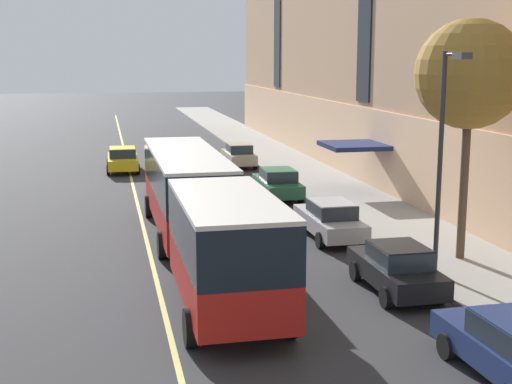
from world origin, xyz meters
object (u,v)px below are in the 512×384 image
(parked_car_champagne_0, at_px, (239,155))
(street_lamp, at_px, (444,142))
(city_bus, at_px, (199,205))
(parked_car_black_1, at_px, (397,268))
(parked_car_green_2, at_px, (278,183))
(taxi_cab, at_px, (123,159))
(street_tree_mid_block, at_px, (470,75))
(parked_car_silver_5, at_px, (330,219))

(parked_car_champagne_0, relative_size, street_lamp, 0.60)
(parked_car_champagne_0, bearing_deg, street_lamp, -85.89)
(city_bus, relative_size, parked_car_champagne_0, 4.23)
(parked_car_black_1, relative_size, parked_car_green_2, 0.93)
(taxi_cab, bearing_deg, street_tree_mid_block, -64.29)
(parked_car_silver_5, height_order, street_lamp, street_lamp)
(city_bus, height_order, parked_car_green_2, city_bus)
(city_bus, xyz_separation_m, street_lamp, (7.37, -3.98, 2.55))
(parked_car_champagne_0, relative_size, street_tree_mid_block, 0.52)
(parked_car_champagne_0, bearing_deg, parked_car_silver_5, -89.85)
(street_tree_mid_block, bearing_deg, taxi_cab, 115.71)
(parked_car_black_1, bearing_deg, taxi_cab, 106.36)
(street_lamp, bearing_deg, street_tree_mid_block, 45.97)
(street_lamp, bearing_deg, taxi_cab, 110.64)
(taxi_cab, bearing_deg, parked_car_silver_5, -68.14)
(parked_car_silver_5, height_order, street_tree_mid_block, street_tree_mid_block)
(parked_car_green_2, height_order, parked_car_silver_5, same)
(street_tree_mid_block, bearing_deg, parked_car_black_1, -143.13)
(parked_car_silver_5, distance_m, taxi_cab, 20.64)
(parked_car_champagne_0, bearing_deg, taxi_cab, -177.28)
(parked_car_green_2, relative_size, street_tree_mid_block, 0.55)
(parked_car_silver_5, bearing_deg, street_lamp, -73.39)
(city_bus, bearing_deg, street_tree_mid_block, -13.32)
(taxi_cab, xyz_separation_m, street_tree_mid_block, (11.23, -23.32, 5.84))
(parked_car_black_1, bearing_deg, parked_car_champagne_0, 90.00)
(parked_car_green_2, relative_size, street_lamp, 0.63)
(city_bus, xyz_separation_m, parked_car_black_1, (5.54, -4.85, -1.24))
(city_bus, relative_size, taxi_cab, 3.93)
(parked_car_black_1, height_order, parked_car_green_2, same)
(parked_car_champagne_0, xyz_separation_m, street_tree_mid_block, (3.59, -23.68, 5.84))
(parked_car_silver_5, bearing_deg, taxi_cab, 111.86)
(parked_car_green_2, distance_m, street_lamp, 15.11)
(parked_car_silver_5, bearing_deg, parked_car_green_2, 90.56)
(parked_car_green_2, xyz_separation_m, parked_car_silver_5, (0.08, -8.53, -0.00))
(taxi_cab, distance_m, street_lamp, 27.13)
(taxi_cab, bearing_deg, street_lamp, -69.36)
(parked_car_champagne_0, relative_size, taxi_cab, 0.93)
(parked_car_champagne_0, distance_m, street_tree_mid_block, 24.66)
(city_bus, distance_m, street_lamp, 8.76)
(city_bus, distance_m, parked_car_black_1, 7.47)
(street_tree_mid_block, bearing_deg, parked_car_green_2, 105.94)
(parked_car_green_2, bearing_deg, parked_car_champagne_0, 89.83)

